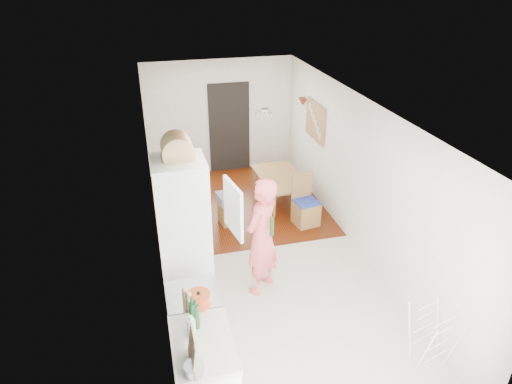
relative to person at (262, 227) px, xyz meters
name	(u,v)px	position (x,y,z in m)	size (l,w,h in m)	color
room_shell	(262,187)	(0.21, 0.79, 0.21)	(3.20, 7.00, 2.50)	white
floor	(261,255)	(0.21, 0.79, -1.04)	(3.20, 7.00, 0.01)	silver
wood_floor_overlay	(237,203)	(0.21, 2.64, -1.03)	(3.20, 3.30, 0.01)	#5B2509
sage_wall_panel	(160,237)	(-1.38, -1.21, 0.81)	(0.02, 3.00, 1.30)	slate
tile_splashback	(172,329)	(-1.37, -1.76, 0.11)	(0.02, 1.90, 0.50)	black
doorway_recess	(229,128)	(0.41, 4.27, -0.04)	(0.90, 0.04, 2.00)	black
base_cabinet	(205,376)	(-1.09, -1.76, -0.61)	(0.60, 0.90, 0.86)	white
worktop	(202,343)	(-1.09, -1.76, -0.15)	(0.62, 0.92, 0.06)	beige
range_cooker	(195,325)	(-1.09, -1.01, -0.60)	(0.60, 0.60, 0.88)	white
cooker_top	(193,295)	(-1.09, -1.01, -0.14)	(0.60, 0.60, 0.04)	#B3B3B5
fridge_housing	(184,235)	(-1.06, 0.01, 0.03)	(0.66, 0.66, 2.15)	white
fridge_door	(233,209)	(-0.45, -0.29, 0.51)	(0.56, 0.04, 0.70)	white
fridge_interior	(206,201)	(-0.75, 0.01, 0.51)	(0.02, 0.52, 0.66)	white
pinboard	(316,121)	(1.79, 2.69, 0.51)	(0.03, 0.90, 0.70)	#D3B475
pinboard_frame	(315,121)	(1.78, 2.69, 0.51)	(0.01, 0.94, 0.74)	#9F753B
wall_sconce	(303,102)	(1.75, 3.34, 0.71)	(0.18, 0.18, 0.16)	maroon
person	(262,227)	(0.00, 0.00, 0.00)	(0.76, 0.50, 2.08)	#F75C61
dining_table	(281,190)	(1.10, 2.58, -0.82)	(1.24, 0.69, 0.44)	#9F753B
dining_chair	(306,201)	(1.25, 1.55, -0.56)	(0.40, 0.40, 0.95)	#9F753B
stool	(229,212)	(-0.08, 1.94, -0.81)	(0.34, 0.34, 0.45)	#9F753B
grey_drape	(228,198)	(-0.10, 1.90, -0.50)	(0.37, 0.37, 0.17)	slate
drying_rack	(432,337)	(1.57, -1.84, -0.65)	(0.40, 0.36, 0.78)	white
bread_bin	(177,149)	(-1.05, 0.08, 1.22)	(0.41, 0.39, 0.21)	tan
red_casserole	(199,299)	(-1.04, -1.22, -0.04)	(0.26, 0.26, 0.15)	#CB421A
steel_pan	(194,369)	(-1.22, -2.13, -0.07)	(0.19, 0.19, 0.10)	#B3B3B5
held_bottle	(272,226)	(0.09, -0.19, 0.11)	(0.06, 0.06, 0.27)	#1B401F
bottle_a	(193,315)	(-1.14, -1.54, 0.04)	(0.07, 0.07, 0.32)	#1B401F
bottle_b	(196,317)	(-1.11, -1.55, 0.02)	(0.07, 0.07, 0.29)	#1B401F
bottle_c	(192,328)	(-1.18, -1.66, -0.02)	(0.09, 0.09, 0.21)	silver
pepper_mill_front	(189,303)	(-1.15, -1.28, -0.02)	(0.05, 0.05, 0.20)	tan
pepper_mill_back	(185,300)	(-1.19, -1.23, -0.01)	(0.06, 0.06, 0.22)	tan
chopping_boards	(192,350)	(-1.21, -2.03, 0.06)	(0.04, 0.27, 0.37)	tan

